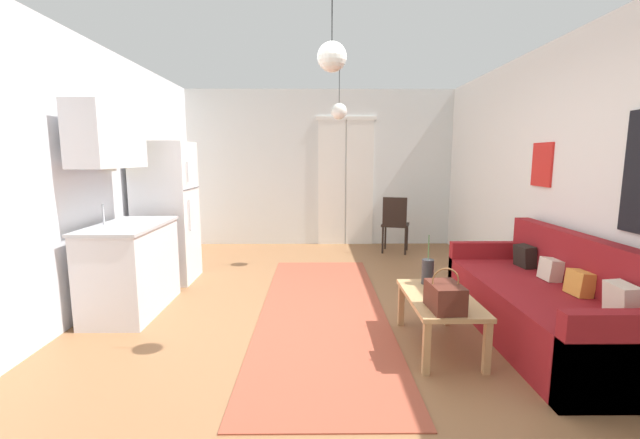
{
  "coord_description": "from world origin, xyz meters",
  "views": [
    {
      "loc": [
        -0.06,
        -3.47,
        1.54
      ],
      "look_at": [
        -0.02,
        1.07,
        0.85
      ],
      "focal_mm": 23.07,
      "sensor_mm": 36.0,
      "label": 1
    }
  ],
  "objects_px": {
    "couch": "(548,306)",
    "refrigerator": "(167,212)",
    "accent_chair": "(395,222)",
    "bamboo_vase": "(428,272)",
    "pendant_lamp_near": "(332,57)",
    "coffee_table": "(439,303)",
    "pendant_lamp_far": "(339,111)",
    "handbag": "(445,296)"
  },
  "relations": [
    {
      "from": "couch",
      "to": "refrigerator",
      "type": "xyz_separation_m",
      "value": [
        -3.82,
        1.75,
        0.57
      ]
    },
    {
      "from": "accent_chair",
      "to": "pendant_lamp_far",
      "type": "relative_size",
      "value": 1.41
    },
    {
      "from": "couch",
      "to": "refrigerator",
      "type": "height_order",
      "value": "refrigerator"
    },
    {
      "from": "bamboo_vase",
      "to": "handbag",
      "type": "height_order",
      "value": "bamboo_vase"
    },
    {
      "from": "couch",
      "to": "pendant_lamp_near",
      "type": "distance_m",
      "value": 2.7
    },
    {
      "from": "pendant_lamp_far",
      "to": "refrigerator",
      "type": "bearing_deg",
      "value": -164.7
    },
    {
      "from": "handbag",
      "to": "accent_chair",
      "type": "xyz_separation_m",
      "value": [
        0.33,
        3.65,
        -0.02
      ]
    },
    {
      "from": "pendant_lamp_far",
      "to": "coffee_table",
      "type": "bearing_deg",
      "value": -74.46
    },
    {
      "from": "coffee_table",
      "to": "pendant_lamp_far",
      "type": "bearing_deg",
      "value": 105.54
    },
    {
      "from": "bamboo_vase",
      "to": "pendant_lamp_near",
      "type": "height_order",
      "value": "pendant_lamp_near"
    },
    {
      "from": "bamboo_vase",
      "to": "refrigerator",
      "type": "distance_m",
      "value": 3.26
    },
    {
      "from": "couch",
      "to": "accent_chair",
      "type": "relative_size",
      "value": 2.33
    },
    {
      "from": "handbag",
      "to": "coffee_table",
      "type": "bearing_deg",
      "value": 79.41
    },
    {
      "from": "accent_chair",
      "to": "handbag",
      "type": "bearing_deg",
      "value": 101.38
    },
    {
      "from": "coffee_table",
      "to": "couch",
      "type": "bearing_deg",
      "value": 8.05
    },
    {
      "from": "refrigerator",
      "to": "pendant_lamp_far",
      "type": "height_order",
      "value": "pendant_lamp_far"
    },
    {
      "from": "handbag",
      "to": "pendant_lamp_far",
      "type": "height_order",
      "value": "pendant_lamp_far"
    },
    {
      "from": "refrigerator",
      "to": "coffee_table",
      "type": "bearing_deg",
      "value": -33.46
    },
    {
      "from": "bamboo_vase",
      "to": "handbag",
      "type": "bearing_deg",
      "value": -93.78
    },
    {
      "from": "couch",
      "to": "handbag",
      "type": "xyz_separation_m",
      "value": [
        -1.02,
        -0.43,
        0.24
      ]
    },
    {
      "from": "handbag",
      "to": "pendant_lamp_far",
      "type": "distance_m",
      "value": 3.28
    },
    {
      "from": "handbag",
      "to": "accent_chair",
      "type": "height_order",
      "value": "accent_chair"
    },
    {
      "from": "refrigerator",
      "to": "couch",
      "type": "bearing_deg",
      "value": -24.64
    },
    {
      "from": "coffee_table",
      "to": "pendant_lamp_far",
      "type": "relative_size",
      "value": 1.47
    },
    {
      "from": "handbag",
      "to": "accent_chair",
      "type": "distance_m",
      "value": 3.66
    },
    {
      "from": "couch",
      "to": "bamboo_vase",
      "type": "height_order",
      "value": "couch"
    },
    {
      "from": "couch",
      "to": "refrigerator",
      "type": "distance_m",
      "value": 4.24
    },
    {
      "from": "couch",
      "to": "coffee_table",
      "type": "height_order",
      "value": "couch"
    },
    {
      "from": "couch",
      "to": "coffee_table",
      "type": "relative_size",
      "value": 2.22
    },
    {
      "from": "pendant_lamp_near",
      "to": "handbag",
      "type": "bearing_deg",
      "value": -8.07
    },
    {
      "from": "pendant_lamp_near",
      "to": "pendant_lamp_far",
      "type": "relative_size",
      "value": 0.87
    },
    {
      "from": "bamboo_vase",
      "to": "pendant_lamp_far",
      "type": "bearing_deg",
      "value": 107.47
    },
    {
      "from": "bamboo_vase",
      "to": "pendant_lamp_near",
      "type": "relative_size",
      "value": 0.78
    },
    {
      "from": "refrigerator",
      "to": "pendant_lamp_far",
      "type": "xyz_separation_m",
      "value": [
        2.17,
        0.59,
        1.29
      ]
    },
    {
      "from": "couch",
      "to": "accent_chair",
      "type": "bearing_deg",
      "value": 102.08
    },
    {
      "from": "handbag",
      "to": "pendant_lamp_far",
      "type": "xyz_separation_m",
      "value": [
        -0.63,
        2.77,
        1.62
      ]
    },
    {
      "from": "coffee_table",
      "to": "accent_chair",
      "type": "relative_size",
      "value": 1.05
    },
    {
      "from": "handbag",
      "to": "pendant_lamp_far",
      "type": "bearing_deg",
      "value": 102.88
    },
    {
      "from": "pendant_lamp_near",
      "to": "pendant_lamp_far",
      "type": "xyz_separation_m",
      "value": [
        0.2,
        2.66,
        -0.08
      ]
    },
    {
      "from": "coffee_table",
      "to": "refrigerator",
      "type": "height_order",
      "value": "refrigerator"
    },
    {
      "from": "refrigerator",
      "to": "pendant_lamp_near",
      "type": "bearing_deg",
      "value": -46.36
    },
    {
      "from": "handbag",
      "to": "pendant_lamp_near",
      "type": "relative_size",
      "value": 0.58
    }
  ]
}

